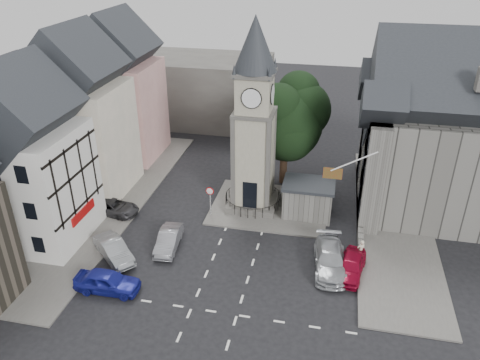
% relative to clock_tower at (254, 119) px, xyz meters
% --- Properties ---
extents(ground, '(120.00, 120.00, 0.00)m').
position_rel_clock_tower_xyz_m(ground, '(0.00, -7.99, -8.12)').
color(ground, black).
rests_on(ground, ground).
extents(pavement_west, '(6.00, 30.00, 0.14)m').
position_rel_clock_tower_xyz_m(pavement_west, '(-12.50, -1.99, -8.05)').
color(pavement_west, '#595651').
rests_on(pavement_west, ground).
extents(pavement_east, '(6.00, 26.00, 0.14)m').
position_rel_clock_tower_xyz_m(pavement_east, '(12.00, 0.01, -8.05)').
color(pavement_east, '#595651').
rests_on(pavement_east, ground).
extents(central_island, '(10.00, 8.00, 0.16)m').
position_rel_clock_tower_xyz_m(central_island, '(1.50, 0.01, -8.04)').
color(central_island, '#595651').
rests_on(central_island, ground).
extents(road_markings, '(20.00, 8.00, 0.01)m').
position_rel_clock_tower_xyz_m(road_markings, '(0.00, -13.49, -8.12)').
color(road_markings, silver).
rests_on(road_markings, ground).
extents(clock_tower, '(4.86, 4.86, 16.25)m').
position_rel_clock_tower_xyz_m(clock_tower, '(0.00, 0.00, 0.00)').
color(clock_tower, '#4C4944').
rests_on(clock_tower, ground).
extents(stone_shelter, '(4.30, 3.30, 3.08)m').
position_rel_clock_tower_xyz_m(stone_shelter, '(4.80, -0.49, -6.57)').
color(stone_shelter, '#585751').
rests_on(stone_shelter, ground).
extents(town_tree, '(7.20, 7.20, 10.80)m').
position_rel_clock_tower_xyz_m(town_tree, '(2.00, 5.01, -1.15)').
color(town_tree, black).
rests_on(town_tree, ground).
extents(warning_sign_post, '(0.70, 0.19, 2.85)m').
position_rel_clock_tower_xyz_m(warning_sign_post, '(-3.20, -2.56, -6.09)').
color(warning_sign_post, black).
rests_on(warning_sign_post, ground).
extents(terrace_pink, '(8.10, 7.60, 12.80)m').
position_rel_clock_tower_xyz_m(terrace_pink, '(-15.50, 8.01, -1.54)').
color(terrace_pink, tan).
rests_on(terrace_pink, ground).
extents(terrace_cream, '(8.10, 7.60, 12.80)m').
position_rel_clock_tower_xyz_m(terrace_cream, '(-15.50, 0.01, -1.54)').
color(terrace_cream, '#F1E1CA').
rests_on(terrace_cream, ground).
extents(terrace_tudor, '(8.10, 7.60, 12.00)m').
position_rel_clock_tower_xyz_m(terrace_tudor, '(-15.50, -7.99, -1.93)').
color(terrace_tudor, silver).
rests_on(terrace_tudor, ground).
extents(backdrop_west, '(20.00, 10.00, 8.00)m').
position_rel_clock_tower_xyz_m(backdrop_west, '(-12.00, 20.01, -4.12)').
color(backdrop_west, '#4C4944').
rests_on(backdrop_west, ground).
extents(east_building, '(14.40, 11.40, 12.60)m').
position_rel_clock_tower_xyz_m(east_building, '(15.59, 3.01, -1.86)').
color(east_building, '#585751').
rests_on(east_building, ground).
extents(east_boundary_wall, '(0.40, 16.00, 0.90)m').
position_rel_clock_tower_xyz_m(east_boundary_wall, '(9.20, 2.01, -7.67)').
color(east_boundary_wall, '#585751').
rests_on(east_boundary_wall, ground).
extents(flagpole, '(3.68, 0.10, 2.74)m').
position_rel_clock_tower_xyz_m(flagpole, '(8.00, -3.99, -1.12)').
color(flagpole, white).
rests_on(flagpole, ground).
extents(car_west_blue, '(4.48, 1.89, 1.51)m').
position_rel_clock_tower_xyz_m(car_west_blue, '(-7.50, -13.02, -7.36)').
color(car_west_blue, navy).
rests_on(car_west_blue, ground).
extents(car_west_silver, '(4.37, 4.10, 1.47)m').
position_rel_clock_tower_xyz_m(car_west_silver, '(-8.67, -9.61, -7.39)').
color(car_west_silver, gray).
rests_on(car_west_silver, ground).
extents(car_west_grey, '(4.80, 2.80, 1.26)m').
position_rel_clock_tower_xyz_m(car_west_grey, '(-11.50, -3.77, -7.49)').
color(car_west_grey, '#313033').
rests_on(car_west_grey, ground).
extents(car_island_silver, '(1.87, 4.30, 1.38)m').
position_rel_clock_tower_xyz_m(car_island_silver, '(-5.16, -7.49, -7.43)').
color(car_island_silver, gray).
rests_on(car_island_silver, ground).
extents(car_island_east, '(2.71, 5.62, 1.58)m').
position_rel_clock_tower_xyz_m(car_island_east, '(7.00, -7.49, -7.33)').
color(car_island_east, '#A8ACB0').
rests_on(car_island_east, ground).
extents(car_east_red, '(2.42, 4.46, 1.44)m').
position_rel_clock_tower_xyz_m(car_east_red, '(8.50, -7.83, -7.40)').
color(car_east_red, maroon).
rests_on(car_east_red, ground).
extents(pedestrian, '(0.73, 0.61, 1.69)m').
position_rel_clock_tower_xyz_m(pedestrian, '(9.17, -5.99, -7.27)').
color(pedestrian, beige).
rests_on(pedestrian, ground).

